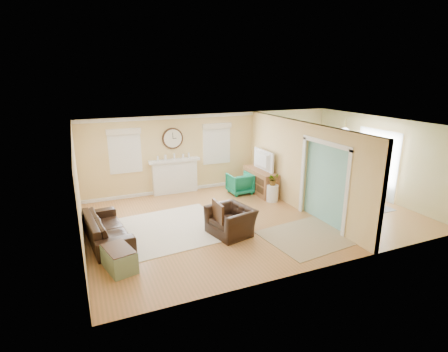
{
  "coord_description": "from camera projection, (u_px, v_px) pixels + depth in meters",
  "views": [
    {
      "loc": [
        -4.39,
        -8.13,
        3.88
      ],
      "look_at": [
        -0.8,
        0.3,
        1.2
      ],
      "focal_mm": 28.0,
      "sensor_mm": 36.0,
      "label": 1
    }
  ],
  "objects": [
    {
      "name": "rug_cream",
      "position": [
        166.0,
        229.0,
        9.05
      ],
      "size": [
        3.22,
        2.86,
        0.02
      ],
      "primitive_type": "cube",
      "rotation": [
        0.0,
        0.0,
        0.09
      ],
      "color": "beige",
      "rests_on": "floor"
    },
    {
      "name": "wall_left",
      "position": [
        78.0,
        193.0,
        7.86
      ],
      "size": [
        0.02,
        6.0,
        2.6
      ],
      "primitive_type": "cube",
      "color": "#DCBB6C",
      "rests_on": "ground"
    },
    {
      "name": "window_right",
      "position": [
        217.0,
        141.0,
        12.08
      ],
      "size": [
        1.05,
        0.13,
        1.42
      ],
      "color": "white",
      "rests_on": "wall_back"
    },
    {
      "name": "wall_right",
      "position": [
        379.0,
        157.0,
        11.24
      ],
      "size": [
        0.02,
        6.0,
        2.6
      ],
      "primitive_type": "cube",
      "color": "#DCBB6C",
      "rests_on": "ground"
    },
    {
      "name": "dining_table",
      "position": [
        333.0,
        191.0,
        11.09
      ],
      "size": [
        1.04,
        1.74,
        0.59
      ],
      "primitive_type": "imported",
      "rotation": [
        0.0,
        0.0,
        1.63
      ],
      "color": "#472B19",
      "rests_on": "floor"
    },
    {
      "name": "french_doors",
      "position": [
        377.0,
        163.0,
        11.28
      ],
      "size": [
        0.06,
        1.7,
        2.2
      ],
      "color": "white",
      "rests_on": "ground"
    },
    {
      "name": "rug_grey",
      "position": [
        332.0,
        200.0,
        11.17
      ],
      "size": [
        2.35,
        2.94,
        0.01
      ],
      "primitive_type": "cube",
      "color": "gray",
      "rests_on": "floor"
    },
    {
      "name": "partition",
      "position": [
        296.0,
        163.0,
        10.35
      ],
      "size": [
        0.17,
        6.0,
        2.6
      ],
      "color": "#DCBB6C",
      "rests_on": "ground"
    },
    {
      "name": "green_chair",
      "position": [
        240.0,
        183.0,
        11.74
      ],
      "size": [
        0.76,
        0.78,
        0.69
      ],
      "primitive_type": "imported",
      "rotation": [
        0.0,
        0.0,
        3.17
      ],
      "color": "#077251",
      "rests_on": "floor"
    },
    {
      "name": "garden_stool",
      "position": [
        272.0,
        193.0,
        11.01
      ],
      "size": [
        0.36,
        0.36,
        0.54
      ],
      "primitive_type": "cylinder",
      "color": "white",
      "rests_on": "floor"
    },
    {
      "name": "wall_clock",
      "position": [
        173.0,
        138.0,
        11.45
      ],
      "size": [
        0.7,
        0.07,
        0.7
      ],
      "color": "#472B19",
      "rests_on": "wall_back"
    },
    {
      "name": "wall_front",
      "position": [
        326.0,
        210.0,
        6.9
      ],
      "size": [
        9.0,
        0.02,
        2.6
      ],
      "primitive_type": "cube",
      "color": "#DCBB6C",
      "rests_on": "ground"
    },
    {
      "name": "rug_jute",
      "position": [
        310.0,
        236.0,
        8.68
      ],
      "size": [
        2.36,
        2.01,
        0.01
      ],
      "primitive_type": "cube",
      "rotation": [
        0.0,
        0.0,
        0.11
      ],
      "color": "tan",
      "rests_on": "floor"
    },
    {
      "name": "tv",
      "position": [
        261.0,
        160.0,
        11.56
      ],
      "size": [
        0.19,
        1.17,
        0.67
      ],
      "primitive_type": "imported",
      "rotation": [
        0.0,
        0.0,
        1.6
      ],
      "color": "black",
      "rests_on": "credenza"
    },
    {
      "name": "fireplace",
      "position": [
        175.0,
        176.0,
        11.73
      ],
      "size": [
        1.7,
        0.3,
        1.17
      ],
      "color": "white",
      "rests_on": "ground"
    },
    {
      "name": "trunk",
      "position": [
        119.0,
        259.0,
        7.16
      ],
      "size": [
        0.69,
        0.92,
        0.48
      ],
      "color": "gray",
      "rests_on": "floor"
    },
    {
      "name": "credenza",
      "position": [
        260.0,
        181.0,
        11.77
      ],
      "size": [
        0.54,
        1.58,
        0.8
      ],
      "color": "brown",
      "rests_on": "floor"
    },
    {
      "name": "ceiling",
      "position": [
        256.0,
        125.0,
        9.18
      ],
      "size": [
        9.0,
        6.0,
        0.02
      ],
      "primitive_type": "cube",
      "color": "white",
      "rests_on": "wall_back"
    },
    {
      "name": "eames_chair",
      "position": [
        231.0,
        221.0,
        8.73
      ],
      "size": [
        1.16,
        1.26,
        0.7
      ],
      "primitive_type": "imported",
      "rotation": [
        0.0,
        0.0,
        -1.34
      ],
      "color": "black",
      "rests_on": "floor"
    },
    {
      "name": "floor",
      "position": [
        254.0,
        216.0,
        9.92
      ],
      "size": [
        9.0,
        9.0,
        0.0
      ],
      "primitive_type": "plane",
      "color": "#9A6B3A",
      "rests_on": "ground"
    },
    {
      "name": "dining_chair_s",
      "position": [
        359.0,
        194.0,
        10.09
      ],
      "size": [
        0.43,
        0.43,
        0.94
      ],
      "color": "gray",
      "rests_on": "floor"
    },
    {
      "name": "dining_chair_n",
      "position": [
        312.0,
        173.0,
        12.07
      ],
      "size": [
        0.53,
        0.53,
        1.02
      ],
      "color": "gray",
      "rests_on": "floor"
    },
    {
      "name": "window_left",
      "position": [
        125.0,
        148.0,
        10.91
      ],
      "size": [
        1.05,
        0.13,
        1.42
      ],
      "color": "white",
      "rests_on": "wall_back"
    },
    {
      "name": "potted_plant",
      "position": [
        273.0,
        179.0,
        10.88
      ],
      "size": [
        0.42,
        0.39,
        0.39
      ],
      "primitive_type": "imported",
      "rotation": [
        0.0,
        0.0,
        0.26
      ],
      "color": "#337F33",
      "rests_on": "garden_stool"
    },
    {
      "name": "dining_chair_e",
      "position": [
        350.0,
        181.0,
        11.21
      ],
      "size": [
        0.51,
        0.51,
        1.01
      ],
      "color": "gray",
      "rests_on": "floor"
    },
    {
      "name": "dining_chair_w",
      "position": [
        316.0,
        188.0,
        10.73
      ],
      "size": [
        0.43,
        0.43,
        0.88
      ],
      "color": "white",
      "rests_on": "floor"
    },
    {
      "name": "pendant",
      "position": [
        345.0,
        132.0,
        10.42
      ],
      "size": [
        0.3,
        0.3,
        0.55
      ],
      "color": "gold",
      "rests_on": "ceiling"
    },
    {
      "name": "sofa",
      "position": [
        107.0,
        228.0,
        8.4
      ],
      "size": [
        1.08,
        2.26,
        0.64
      ],
      "primitive_type": "imported",
      "rotation": [
        0.0,
        0.0,
        1.68
      ],
      "color": "black",
      "rests_on": "floor"
    },
    {
      "name": "wall_back",
      "position": [
        215.0,
        151.0,
        12.2
      ],
      "size": [
        9.0,
        0.02,
        2.6
      ],
      "primitive_type": "cube",
      "color": "#DCBB6C",
      "rests_on": "ground"
    }
  ]
}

